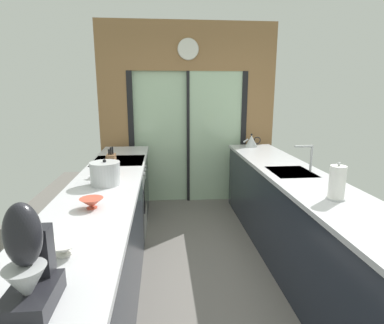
% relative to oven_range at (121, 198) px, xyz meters
% --- Properties ---
extents(ground_plane, '(5.04, 7.60, 0.02)m').
position_rel_oven_range_xyz_m(ground_plane, '(0.91, -0.65, -0.47)').
color(ground_plane, slate).
extents(back_wall_unit, '(2.64, 0.12, 2.70)m').
position_rel_oven_range_xyz_m(back_wall_unit, '(0.91, 1.15, 1.07)').
color(back_wall_unit, olive).
rests_on(back_wall_unit, ground_plane).
extents(left_counter_run, '(0.62, 3.80, 0.92)m').
position_rel_oven_range_xyz_m(left_counter_run, '(-0.00, -1.12, 0.01)').
color(left_counter_run, '#1E232D').
rests_on(left_counter_run, ground_plane).
extents(right_counter_run, '(0.62, 3.80, 0.92)m').
position_rel_oven_range_xyz_m(right_counter_run, '(1.82, -0.95, 0.01)').
color(right_counter_run, '#1E232D').
rests_on(right_counter_run, ground_plane).
extents(sink_faucet, '(0.19, 0.02, 0.27)m').
position_rel_oven_range_xyz_m(sink_faucet, '(1.97, -0.70, 0.64)').
color(sink_faucet, '#B7BABC').
rests_on(sink_faucet, right_counter_run).
extents(oven_range, '(0.60, 0.60, 0.92)m').
position_rel_oven_range_xyz_m(oven_range, '(0.00, 0.00, 0.00)').
color(oven_range, '#B7BABC').
rests_on(oven_range, ground_plane).
extents(mixing_bowl_near, '(0.18, 0.18, 0.07)m').
position_rel_oven_range_xyz_m(mixing_bowl_near, '(0.02, -2.19, 0.50)').
color(mixing_bowl_near, silver).
rests_on(mixing_bowl_near, left_counter_run).
extents(mixing_bowl_far, '(0.16, 0.16, 0.07)m').
position_rel_oven_range_xyz_m(mixing_bowl_far, '(0.02, -1.55, 0.50)').
color(mixing_bowl_far, '#BC4C38').
rests_on(mixing_bowl_far, left_counter_run).
extents(knife_block, '(0.08, 0.14, 0.27)m').
position_rel_oven_range_xyz_m(knife_block, '(0.02, -0.64, 0.57)').
color(knife_block, brown).
rests_on(knife_block, left_counter_run).
extents(stand_mixer, '(0.17, 0.27, 0.42)m').
position_rel_oven_range_xyz_m(stand_mixer, '(0.02, -2.58, 0.63)').
color(stand_mixer, black).
rests_on(stand_mixer, left_counter_run).
extents(stock_pot, '(0.26, 0.26, 0.23)m').
position_rel_oven_range_xyz_m(stock_pot, '(0.02, -0.99, 0.57)').
color(stock_pot, '#B7BABC').
rests_on(stock_pot, left_counter_run).
extents(kettle, '(0.26, 0.18, 0.19)m').
position_rel_oven_range_xyz_m(kettle, '(1.80, 0.76, 0.55)').
color(kettle, '#B7BABC').
rests_on(kettle, right_counter_run).
extents(paper_towel_roll, '(0.13, 0.13, 0.29)m').
position_rel_oven_range_xyz_m(paper_towel_roll, '(1.80, -1.53, 0.59)').
color(paper_towel_roll, '#B7BABC').
rests_on(paper_towel_roll, right_counter_run).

